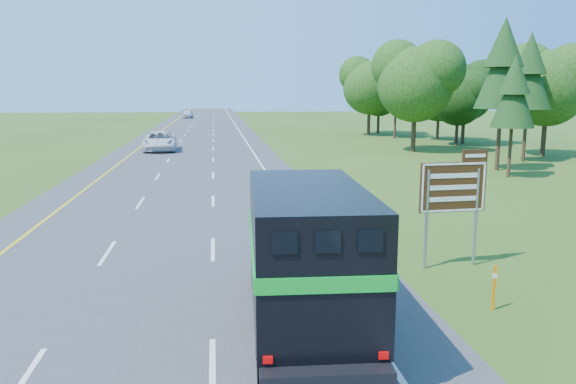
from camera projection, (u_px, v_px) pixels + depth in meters
name	position (u px, v px, depth m)	size (l,w,h in m)	color
road	(195.00, 146.00, 57.91)	(15.00, 260.00, 0.04)	#38383A
lane_markings	(195.00, 146.00, 57.91)	(11.15, 260.00, 0.01)	yellow
tree_wall_right	(547.00, 86.00, 40.66)	(16.00, 100.00, 12.00)	#16320D
horse_truck	(305.00, 251.00, 13.15)	(2.83, 8.00, 3.49)	black
white_suv	(160.00, 141.00, 53.33)	(3.00, 6.50, 1.81)	silver
far_car	(188.00, 114.00, 118.39)	(1.96, 4.87, 1.66)	silver
exit_sign	(454.00, 192.00, 17.79)	(2.24, 0.22, 3.80)	gray
delineator	(494.00, 286.00, 14.49)	(0.10, 0.05, 1.20)	orange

